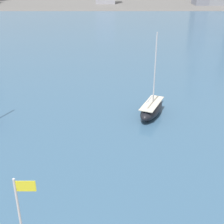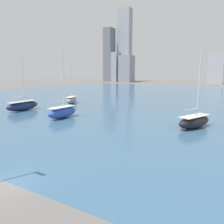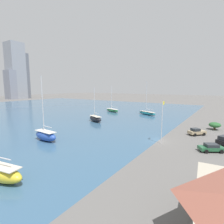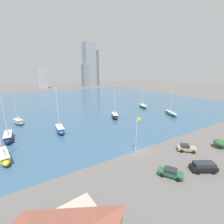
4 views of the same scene
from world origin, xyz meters
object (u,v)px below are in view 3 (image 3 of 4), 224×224
(sailboat_blue, at_px, (46,135))
(flag_pole, at_px, (162,120))
(sailboat_black, at_px, (95,119))
(parked_sedan_green, at_px, (211,148))
(sailboat_teal, at_px, (147,113))
(parked_pickup_tan, at_px, (197,132))
(sailboat_green, at_px, (112,110))

(sailboat_blue, bearing_deg, flag_pole, -58.23)
(sailboat_black, height_order, parked_sedan_green, sailboat_black)
(sailboat_black, height_order, sailboat_teal, sailboat_teal)
(flag_pole, bearing_deg, sailboat_black, 67.69)
(sailboat_blue, bearing_deg, sailboat_teal, -2.76)
(flag_pole, xyz_separation_m, sailboat_black, (10.96, 26.71, -3.94))
(parked_pickup_tan, bearing_deg, flag_pole, 107.58)
(sailboat_blue, xyz_separation_m, sailboat_teal, (47.13, -4.69, -0.36))
(parked_sedan_green, bearing_deg, sailboat_blue, 79.87)
(parked_sedan_green, bearing_deg, flag_pole, 60.96)
(flag_pole, height_order, sailboat_black, sailboat_black)
(flag_pole, distance_m, sailboat_black, 29.14)
(sailboat_green, bearing_deg, sailboat_teal, -68.02)
(sailboat_black, bearing_deg, sailboat_blue, -145.30)
(sailboat_green, xyz_separation_m, parked_pickup_tan, (-23.06, -40.39, 0.05))
(parked_pickup_tan, bearing_deg, sailboat_green, 12.52)
(parked_sedan_green, bearing_deg, sailboat_teal, 5.62)
(flag_pole, relative_size, parked_sedan_green, 1.94)
(sailboat_black, relative_size, parked_sedan_green, 2.51)
(flag_pole, relative_size, sailboat_blue, 0.63)
(flag_pole, xyz_separation_m, sailboat_green, (34.43, 35.17, -4.18))
(sailboat_teal, bearing_deg, sailboat_blue, -161.24)
(sailboat_black, bearing_deg, parked_sedan_green, -82.61)
(sailboat_green, relative_size, sailboat_teal, 0.86)
(sailboat_green, height_order, parked_pickup_tan, sailboat_green)
(flag_pole, bearing_deg, parked_sedan_green, -86.85)
(sailboat_green, distance_m, sailboat_teal, 17.69)
(sailboat_blue, xyz_separation_m, parked_sedan_green, (12.72, -31.40, -0.42))
(sailboat_teal, height_order, parked_sedan_green, sailboat_teal)
(sailboat_blue, height_order, parked_sedan_green, sailboat_blue)
(sailboat_green, distance_m, sailboat_black, 24.95)
(flag_pole, relative_size, parked_pickup_tan, 2.08)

